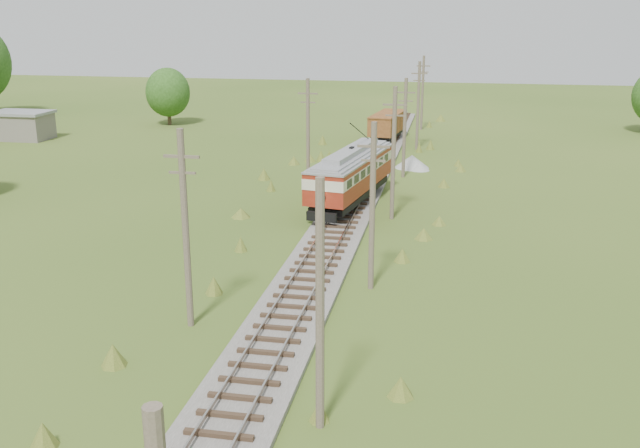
# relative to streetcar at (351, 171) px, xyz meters

# --- Properties ---
(railbed_main) EXTENTS (3.60, 96.00, 0.57)m
(railbed_main) POSITION_rel_streetcar_xyz_m (0.00, 0.41, -2.45)
(railbed_main) COLOR #605B54
(railbed_main) RESTS_ON ground
(streetcar) EXTENTS (4.89, 12.58, 5.68)m
(streetcar) POSITION_rel_streetcar_xyz_m (0.00, 0.00, 0.00)
(streetcar) COLOR black
(streetcar) RESTS_ON ground
(gondola) EXTENTS (3.57, 8.08, 2.59)m
(gondola) POSITION_rel_streetcar_xyz_m (0.00, 27.04, -0.68)
(gondola) COLOR black
(gondola) RESTS_ON ground
(gravel_pile) EXTENTS (3.23, 3.42, 1.17)m
(gravel_pile) POSITION_rel_streetcar_xyz_m (3.62, 14.21, -2.09)
(gravel_pile) COLOR gray
(gravel_pile) RESTS_ON ground
(utility_pole_r_1) EXTENTS (0.30, 0.30, 8.80)m
(utility_pole_r_1) POSITION_rel_streetcar_xyz_m (3.10, -28.59, 1.76)
(utility_pole_r_1) COLOR brown
(utility_pole_r_1) RESTS_ON ground
(utility_pole_r_2) EXTENTS (1.60, 0.30, 8.60)m
(utility_pole_r_2) POSITION_rel_streetcar_xyz_m (3.30, -15.59, 1.78)
(utility_pole_r_2) COLOR brown
(utility_pole_r_2) RESTS_ON ground
(utility_pole_r_3) EXTENTS (1.60, 0.30, 9.00)m
(utility_pole_r_3) POSITION_rel_streetcar_xyz_m (3.20, -2.59, 1.99)
(utility_pole_r_3) COLOR brown
(utility_pole_r_3) RESTS_ON ground
(utility_pole_r_4) EXTENTS (1.60, 0.30, 8.40)m
(utility_pole_r_4) POSITION_rel_streetcar_xyz_m (3.00, 10.41, 1.68)
(utility_pole_r_4) COLOR brown
(utility_pole_r_4) RESTS_ON ground
(utility_pole_r_5) EXTENTS (1.60, 0.30, 8.90)m
(utility_pole_r_5) POSITION_rel_streetcar_xyz_m (3.40, 23.41, 1.94)
(utility_pole_r_5) COLOR brown
(utility_pole_r_5) RESTS_ON ground
(utility_pole_r_6) EXTENTS (1.60, 0.30, 8.70)m
(utility_pole_r_6) POSITION_rel_streetcar_xyz_m (3.20, 36.41, 1.83)
(utility_pole_r_6) COLOR brown
(utility_pole_r_6) RESTS_ON ground
(utility_pole_l_a) EXTENTS (1.60, 0.30, 9.00)m
(utility_pole_l_a) POSITION_rel_streetcar_xyz_m (-4.20, -21.59, 1.99)
(utility_pole_l_a) COLOR brown
(utility_pole_l_a) RESTS_ON ground
(utility_pole_l_b) EXTENTS (1.60, 0.30, 8.60)m
(utility_pole_l_b) POSITION_rel_streetcar_xyz_m (-4.50, 6.41, 1.78)
(utility_pole_l_b) COLOR brown
(utility_pole_l_b) RESTS_ON ground
(tree_mid_a) EXTENTS (5.46, 5.46, 7.03)m
(tree_mid_a) POSITION_rel_streetcar_xyz_m (-28.00, 34.41, 1.38)
(tree_mid_a) COLOR #38281C
(tree_mid_a) RESTS_ON ground
(shed) EXTENTS (6.40, 4.40, 3.10)m
(shed) POSITION_rel_streetcar_xyz_m (-40.00, 21.41, -1.07)
(shed) COLOR slate
(shed) RESTS_ON ground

